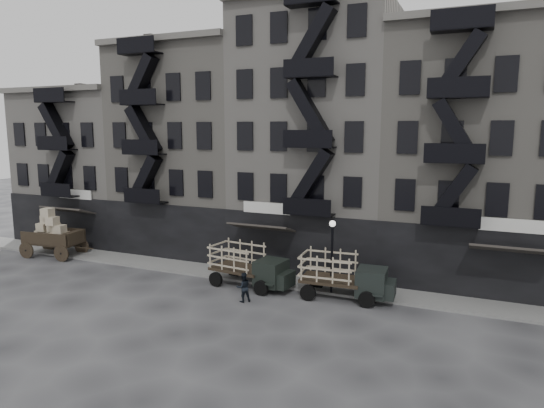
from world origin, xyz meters
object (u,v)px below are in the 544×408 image
at_px(wagon, 52,229).
at_px(stake_truck_east, 344,273).
at_px(stake_truck_west, 249,263).
at_px(pedestrian_mid, 243,287).

distance_m(wagon, stake_truck_east, 21.93).
xyz_separation_m(stake_truck_west, pedestrian_mid, (0.81, -2.38, -0.63)).
xyz_separation_m(wagon, stake_truck_east, (21.92, -0.30, -0.58)).
bearing_deg(stake_truck_east, stake_truck_west, 178.72).
xyz_separation_m(stake_truck_east, pedestrian_mid, (-4.86, -2.62, -0.65)).
relative_size(wagon, stake_truck_east, 0.85).
xyz_separation_m(wagon, stake_truck_west, (16.25, -0.53, -0.59)).
relative_size(stake_truck_west, stake_truck_east, 1.00).
height_order(stake_truck_west, pedestrian_mid, stake_truck_west).
bearing_deg(stake_truck_east, pedestrian_mid, -155.36).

